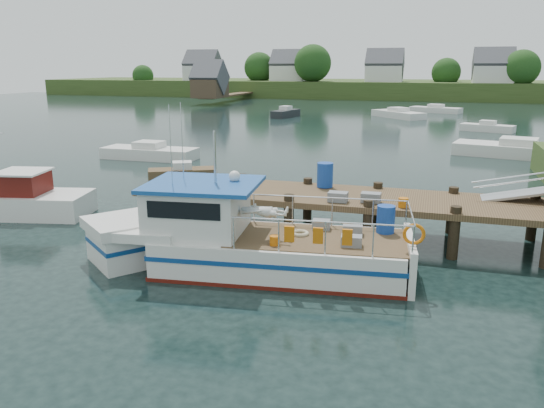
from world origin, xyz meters
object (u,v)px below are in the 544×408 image
(dock, at_px, (528,180))
(moored_b, at_px, (487,127))
(work_boat, at_px, (6,200))
(lobster_boat, at_px, (240,241))
(moored_rowboat, at_px, (183,174))
(moored_e, at_px, (286,113))
(moored_c, at_px, (518,150))
(moored_a, at_px, (150,152))
(moored_far, at_px, (436,109))
(moored_d, at_px, (398,114))

(dock, height_order, moored_b, dock)
(dock, height_order, work_boat, dock)
(lobster_boat, distance_m, moored_rowboat, 12.29)
(lobster_boat, distance_m, moored_b, 37.54)
(lobster_boat, relative_size, work_boat, 1.41)
(lobster_boat, height_order, moored_b, lobster_boat)
(moored_e, bearing_deg, moored_c, -44.01)
(work_boat, bearing_deg, moored_a, 82.94)
(moored_e, bearing_deg, lobster_boat, -74.53)
(moored_rowboat, bearing_deg, moored_e, 98.87)
(moored_a, bearing_deg, moored_c, 38.19)
(moored_b, bearing_deg, moored_far, 87.47)
(moored_rowboat, bearing_deg, moored_d, 79.82)
(dock, relative_size, moored_a, 2.85)
(work_boat, distance_m, moored_e, 41.53)
(work_boat, relative_size, moored_c, 0.86)
(dock, xyz_separation_m, moored_a, (-19.34, 11.59, -1.84))
(moored_far, bearing_deg, moored_e, -140.74)
(work_boat, height_order, moored_b, work_boat)
(moored_rowboat, distance_m, moored_e, 34.20)
(moored_far, bearing_deg, work_boat, -101.67)
(dock, distance_m, moored_e, 44.43)
(lobster_boat, bearing_deg, moored_a, 120.07)
(lobster_boat, xyz_separation_m, moored_rowboat, (-6.80, 10.23, -0.47))
(moored_far, xyz_separation_m, moored_d, (-3.91, -8.21, 0.04))
(moored_b, bearing_deg, moored_a, -150.79)
(lobster_boat, distance_m, moored_a, 19.36)
(moored_c, bearing_deg, work_boat, -112.77)
(moored_c, xyz_separation_m, moored_d, (-8.98, 24.16, -0.02))
(moored_rowboat, relative_size, moored_c, 0.43)
(lobster_boat, relative_size, moored_e, 2.08)
(moored_a, bearing_deg, dock, -11.32)
(dock, xyz_separation_m, work_boat, (-18.17, -1.24, -1.67))
(moored_rowboat, height_order, moored_a, moored_a)
(work_boat, relative_size, moored_b, 1.49)
(moored_far, height_order, moored_b, moored_far)
(lobster_boat, distance_m, moored_c, 24.88)
(moored_b, bearing_deg, work_boat, -136.10)
(dock, height_order, moored_d, dock)
(moored_rowboat, relative_size, moored_far, 0.54)
(moored_d, height_order, moored_e, moored_e)
(lobster_boat, relative_size, moored_rowboat, 2.81)
(lobster_boat, bearing_deg, moored_b, 68.75)
(moored_far, relative_size, moored_e, 1.36)
(work_boat, distance_m, moored_rowboat, 8.41)
(dock, bearing_deg, lobster_boat, -153.25)
(work_boat, height_order, moored_rowboat, work_boat)
(dock, bearing_deg, moored_e, 114.85)
(lobster_boat, height_order, moored_c, lobster_boat)
(lobster_boat, bearing_deg, moored_e, 97.09)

